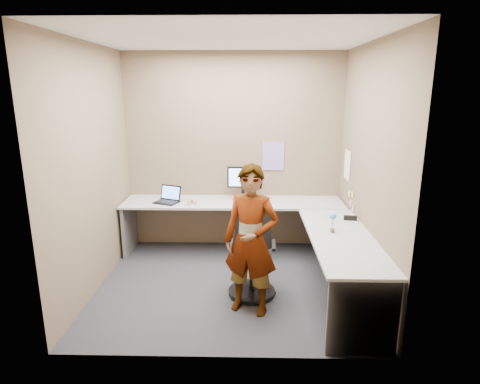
{
  "coord_description": "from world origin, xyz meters",
  "views": [
    {
      "loc": [
        0.22,
        -4.24,
        2.22
      ],
      "look_at": [
        0.11,
        0.25,
        1.05
      ],
      "focal_mm": 30.0,
      "sensor_mm": 36.0,
      "label": 1
    }
  ],
  "objects_px": {
    "office_chair": "(252,259)",
    "person": "(251,241)",
    "desk": "(267,226)",
    "monitor": "(243,179)"
  },
  "relations": [
    {
      "from": "monitor",
      "to": "office_chair",
      "type": "relative_size",
      "value": 0.44
    },
    {
      "from": "desk",
      "to": "person",
      "type": "bearing_deg",
      "value": -102.08
    },
    {
      "from": "desk",
      "to": "office_chair",
      "type": "relative_size",
      "value": 3.06
    },
    {
      "from": "desk",
      "to": "person",
      "type": "xyz_separation_m",
      "value": [
        -0.2,
        -0.93,
        0.17
      ]
    },
    {
      "from": "office_chair",
      "to": "person",
      "type": "relative_size",
      "value": 0.64
    },
    {
      "from": "desk",
      "to": "monitor",
      "type": "bearing_deg",
      "value": 114.1
    },
    {
      "from": "desk",
      "to": "office_chair",
      "type": "distance_m",
      "value": 0.61
    },
    {
      "from": "desk",
      "to": "monitor",
      "type": "relative_size",
      "value": 6.94
    },
    {
      "from": "desk",
      "to": "person",
      "type": "height_order",
      "value": "person"
    },
    {
      "from": "office_chair",
      "to": "person",
      "type": "bearing_deg",
      "value": -90.16
    }
  ]
}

